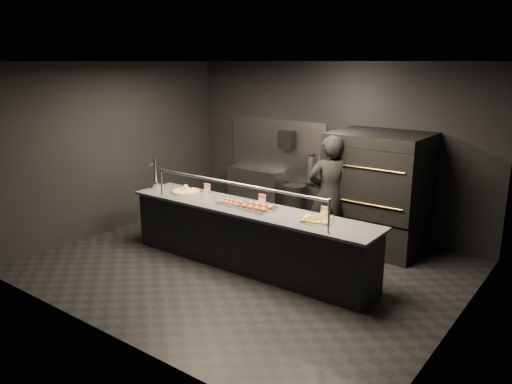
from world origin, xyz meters
TOP-DOWN VIEW (x-y plane):
  - room at (-0.02, 0.05)m, footprint 6.04×6.00m
  - service_counter at (0.00, -0.00)m, footprint 4.10×0.78m
  - pizza_oven at (1.20, 1.90)m, footprint 1.50×1.23m
  - prep_shelf at (-1.60, 2.32)m, footprint 1.20×0.35m
  - towel_dispenser at (-0.90, 2.39)m, footprint 0.30×0.20m
  - fire_extinguisher at (-0.35, 2.40)m, footprint 0.14×0.14m
  - beer_tap at (-1.95, -0.02)m, footprint 0.15×0.22m
  - round_pizza at (-1.34, 0.08)m, footprint 0.52×0.52m
  - slider_tray_a at (-0.30, -0.00)m, footprint 0.46×0.38m
  - slider_tray_b at (0.17, 0.01)m, footprint 0.57×0.47m
  - square_pizza at (1.13, 0.05)m, footprint 0.47×0.47m
  - condiment_jar at (-1.37, 0.14)m, footprint 0.16×0.06m
  - tent_cards at (0.04, 0.28)m, footprint 2.30×0.04m
  - trash_bin at (-0.60, 2.22)m, footprint 0.44×0.44m
  - worker at (0.68, 1.23)m, footprint 0.83×0.80m

SIDE VIEW (x-z plane):
  - trash_bin at x=-0.60m, z-range 0.00..0.73m
  - prep_shelf at x=-1.60m, z-range 0.00..0.90m
  - service_counter at x=0.00m, z-range -0.22..1.15m
  - round_pizza at x=-1.34m, z-range 0.92..0.95m
  - square_pizza at x=1.13m, z-range 0.92..0.96m
  - slider_tray_a at x=-0.30m, z-range 0.91..0.98m
  - slider_tray_b at x=0.17m, z-range 0.91..0.99m
  - worker at x=0.68m, z-range 0.00..1.90m
  - pizza_oven at x=1.20m, z-range 0.01..1.92m
  - condiment_jar at x=-1.37m, z-range 0.92..1.02m
  - tent_cards at x=0.04m, z-range 0.92..1.07m
  - fire_extinguisher at x=-0.35m, z-range 0.81..1.31m
  - beer_tap at x=-1.95m, z-range 0.79..1.39m
  - room at x=-0.02m, z-range 0.00..3.00m
  - towel_dispenser at x=-0.90m, z-range 1.38..1.73m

